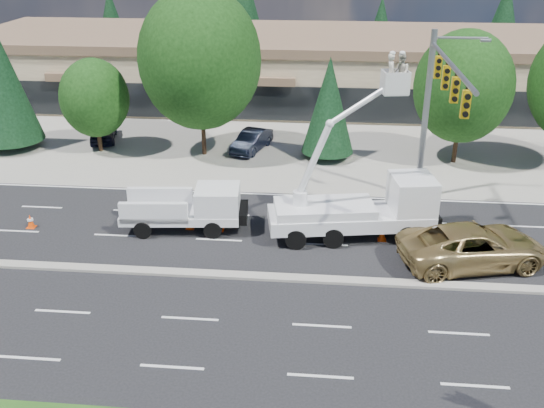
# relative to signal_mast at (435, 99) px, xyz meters

# --- Properties ---
(ground) EXTENTS (140.00, 140.00, 0.00)m
(ground) POSITION_rel_signal_mast_xyz_m (-10.03, -7.04, -6.06)
(ground) COLOR black
(ground) RESTS_ON ground
(concrete_apron) EXTENTS (140.00, 22.00, 0.01)m
(concrete_apron) POSITION_rel_signal_mast_xyz_m (-10.03, 12.96, -6.05)
(concrete_apron) COLOR gray
(concrete_apron) RESTS_ON ground
(road_median) EXTENTS (120.00, 0.55, 0.12)m
(road_median) POSITION_rel_signal_mast_xyz_m (-10.03, -7.04, -6.00)
(road_median) COLOR gray
(road_median) RESTS_ON ground
(strip_mall) EXTENTS (50.40, 15.40, 5.50)m
(strip_mall) POSITION_rel_signal_mast_xyz_m (-10.03, 22.93, -3.23)
(strip_mall) COLOR tan
(strip_mall) RESTS_ON ground
(tree_front_b) EXTENTS (4.18, 4.18, 8.23)m
(tree_front_b) POSITION_rel_signal_mast_xyz_m (-26.03, 7.96, -1.64)
(tree_front_b) COLOR #332114
(tree_front_b) RESTS_ON ground
(tree_front_c) EXTENTS (4.41, 4.41, 6.12)m
(tree_front_c) POSITION_rel_signal_mast_xyz_m (-20.03, 7.96, -2.48)
(tree_front_c) COLOR #332114
(tree_front_c) RESTS_ON ground
(tree_front_d) EXTENTS (7.60, 7.60, 10.54)m
(tree_front_d) POSITION_rel_signal_mast_xyz_m (-13.03, 7.96, 0.11)
(tree_front_d) COLOR #332114
(tree_front_d) RESTS_ON ground
(tree_front_e) EXTENTS (3.30, 3.30, 6.50)m
(tree_front_e) POSITION_rel_signal_mast_xyz_m (-5.03, 7.96, -2.57)
(tree_front_e) COLOR #332114
(tree_front_e) RESTS_ON ground
(tree_front_f) EXTENTS (5.93, 5.93, 8.23)m
(tree_front_f) POSITION_rel_signal_mast_xyz_m (2.97, 7.96, -1.24)
(tree_front_f) COLOR #332114
(tree_front_f) RESTS_ON ground
(tree_back_a) EXTENTS (4.05, 4.05, 7.99)m
(tree_back_a) POSITION_rel_signal_mast_xyz_m (-28.03, 34.96, -1.77)
(tree_back_a) COLOR #332114
(tree_back_a) RESTS_ON ground
(tree_back_b) EXTENTS (5.48, 5.48, 10.81)m
(tree_back_b) POSITION_rel_signal_mast_xyz_m (-14.03, 34.96, -0.26)
(tree_back_b) COLOR #332114
(tree_back_b) RESTS_ON ground
(tree_back_c) EXTENTS (3.75, 3.75, 7.40)m
(tree_back_c) POSITION_rel_signal_mast_xyz_m (-0.03, 34.96, -2.09)
(tree_back_c) COLOR #332114
(tree_back_c) RESTS_ON ground
(tree_back_d) EXTENTS (4.59, 4.59, 9.06)m
(tree_back_d) POSITION_rel_signal_mast_xyz_m (11.97, 34.96, -1.20)
(tree_back_d) COLOR #332114
(tree_back_d) RESTS_ON ground
(signal_mast) EXTENTS (2.76, 10.16, 9.00)m
(signal_mast) POSITION_rel_signal_mast_xyz_m (0.00, 0.00, 0.00)
(signal_mast) COLOR gray
(signal_mast) RESTS_ON ground
(utility_pickup) EXTENTS (5.87, 2.64, 2.19)m
(utility_pickup) POSITION_rel_signal_mast_xyz_m (-11.60, -2.81, -5.15)
(utility_pickup) COLOR white
(utility_pickup) RESTS_ON ground
(bucket_truck) EXTENTS (8.01, 3.58, 8.77)m
(bucket_truck) POSITION_rel_signal_mast_xyz_m (-3.24, -2.74, -4.24)
(bucket_truck) COLOR white
(bucket_truck) RESTS_ON ground
(traffic_cone_a) EXTENTS (0.40, 0.40, 0.70)m
(traffic_cone_a) POSITION_rel_signal_mast_xyz_m (-19.51, -3.38, -5.72)
(traffic_cone_a) COLOR #FF4808
(traffic_cone_a) RESTS_ON ground
(traffic_cone_b) EXTENTS (0.40, 0.40, 0.70)m
(traffic_cone_b) POSITION_rel_signal_mast_xyz_m (-11.64, -2.76, -5.72)
(traffic_cone_b) COLOR #FF4808
(traffic_cone_b) RESTS_ON ground
(traffic_cone_c) EXTENTS (0.40, 0.40, 0.70)m
(traffic_cone_c) POSITION_rel_signal_mast_xyz_m (-10.16, -2.84, -5.72)
(traffic_cone_c) COLOR #FF4808
(traffic_cone_c) RESTS_ON ground
(traffic_cone_d) EXTENTS (0.40, 0.40, 0.70)m
(traffic_cone_d) POSITION_rel_signal_mast_xyz_m (-2.31, -3.14, -5.72)
(traffic_cone_d) COLOR #FF4808
(traffic_cone_d) RESTS_ON ground
(traffic_cone_e) EXTENTS (0.40, 0.40, 0.70)m
(traffic_cone_e) POSITION_rel_signal_mast_xyz_m (0.95, -3.58, -5.72)
(traffic_cone_e) COLOR #FF4808
(traffic_cone_e) RESTS_ON ground
(minivan) EXTENTS (6.99, 4.46, 1.79)m
(minivan) POSITION_rel_signal_mast_xyz_m (1.43, -5.03, -5.16)
(minivan) COLOR #9E834C
(minivan) RESTS_ON ground
(parked_car_west) EXTENTS (2.62, 4.33, 1.38)m
(parked_car_west) POSITION_rel_signal_mast_xyz_m (-20.57, 10.13, -5.37)
(parked_car_west) COLOR black
(parked_car_west) RESTS_ON ground
(parked_car_east) EXTENTS (2.59, 4.34, 1.35)m
(parked_car_east) POSITION_rel_signal_mast_xyz_m (-10.03, 8.96, -5.38)
(parked_car_east) COLOR black
(parked_car_east) RESTS_ON ground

